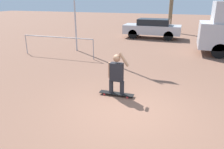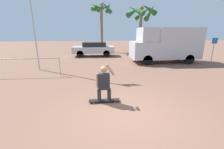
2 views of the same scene
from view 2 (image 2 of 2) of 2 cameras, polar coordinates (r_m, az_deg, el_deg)
ground_plane at (r=5.03m, az=4.93°, el=-14.52°), size 80.00×80.00×0.00m
skateboard at (r=5.70m, az=-2.96°, el=-9.80°), size 1.15×0.23×0.09m
person_skateboarder at (r=5.42m, az=-3.09°, el=-2.81°), size 0.69×0.23×1.38m
camper_van at (r=13.63m, az=19.94°, el=10.92°), size 5.61×2.16×2.88m
parked_car_silver at (r=16.45m, az=-7.00°, el=9.78°), size 4.37×1.74×1.49m
palm_tree_near_van at (r=23.49m, az=11.33°, el=21.94°), size 4.37×4.48×6.37m
palm_tree_center_background at (r=20.34m, az=-4.13°, el=22.92°), size 2.91×2.95×6.11m
flagpole at (r=11.45m, az=-28.46°, el=23.15°), size 0.88×0.12×7.85m
street_sign at (r=14.56m, az=34.22°, el=8.58°), size 0.44×0.06×2.09m
plaza_railing_segment at (r=10.10m, az=-30.97°, el=4.32°), size 4.19×0.05×1.08m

